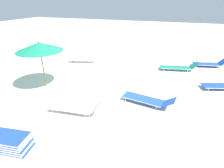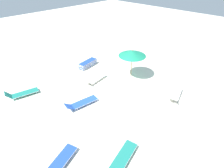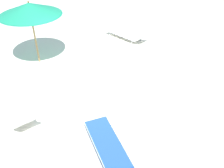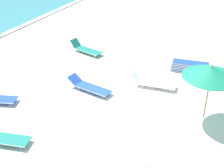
{
  "view_description": "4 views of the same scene",
  "coord_description": "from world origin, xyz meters",
  "px_view_note": "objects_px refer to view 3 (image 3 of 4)",
  "views": [
    {
      "loc": [
        7.64,
        3.43,
        4.01
      ],
      "look_at": [
        1.19,
        1.14,
        0.69
      ],
      "focal_mm": 28.0,
      "sensor_mm": 36.0,
      "label": 1
    },
    {
      "loc": [
        -6.4,
        7.64,
        7.65
      ],
      "look_at": [
        0.6,
        0.43,
        0.83
      ],
      "focal_mm": 28.0,
      "sensor_mm": 36.0,
      "label": 2
    },
    {
      "loc": [
        3.13,
        6.05,
        4.75
      ],
      "look_at": [
        0.14,
        1.13,
        0.72
      ],
      "focal_mm": 40.0,
      "sensor_mm": 36.0,
      "label": 3
    },
    {
      "loc": [
        -9.7,
        -3.42,
        7.26
      ],
      "look_at": [
        0.33,
        1.21,
        1.12
      ],
      "focal_mm": 50.0,
      "sensor_mm": 36.0,
      "label": 4
    }
  ],
  "objects_px": {
    "sun_lounger_under_umbrella": "(128,35)",
    "sun_lounger_mid_beach_pair_a": "(15,110)",
    "beach_umbrella": "(30,9)",
    "sun_lounger_mid_beach_pair_b": "(110,149)"
  },
  "relations": [
    {
      "from": "beach_umbrella",
      "to": "sun_lounger_mid_beach_pair_b",
      "type": "relative_size",
      "value": 1.02
    },
    {
      "from": "sun_lounger_mid_beach_pair_b",
      "to": "sun_lounger_under_umbrella",
      "type": "bearing_deg",
      "value": -118.55
    },
    {
      "from": "sun_lounger_mid_beach_pair_a",
      "to": "sun_lounger_mid_beach_pair_b",
      "type": "bearing_deg",
      "value": 115.12
    },
    {
      "from": "sun_lounger_mid_beach_pair_a",
      "to": "sun_lounger_mid_beach_pair_b",
      "type": "xyz_separation_m",
      "value": [
        -1.55,
        2.53,
        -0.01
      ]
    },
    {
      "from": "beach_umbrella",
      "to": "sun_lounger_mid_beach_pair_a",
      "type": "distance_m",
      "value": 3.55
    },
    {
      "from": "sun_lounger_under_umbrella",
      "to": "sun_lounger_mid_beach_pair_b",
      "type": "xyz_separation_m",
      "value": [
        3.99,
        5.11,
        -0.01
      ]
    },
    {
      "from": "beach_umbrella",
      "to": "sun_lounger_under_umbrella",
      "type": "bearing_deg",
      "value": 178.94
    },
    {
      "from": "sun_lounger_under_umbrella",
      "to": "sun_lounger_mid_beach_pair_a",
      "type": "distance_m",
      "value": 6.11
    },
    {
      "from": "beach_umbrella",
      "to": "sun_lounger_mid_beach_pair_b",
      "type": "xyz_separation_m",
      "value": [
        -0.04,
        5.18,
        -1.82
      ]
    },
    {
      "from": "beach_umbrella",
      "to": "sun_lounger_mid_beach_pair_b",
      "type": "bearing_deg",
      "value": 90.45
    }
  ]
}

